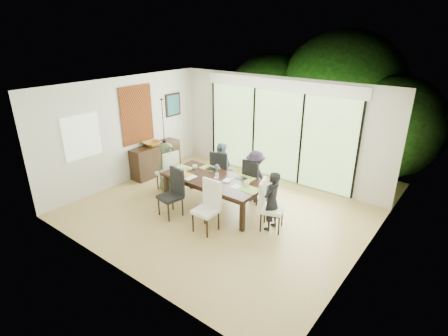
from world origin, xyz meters
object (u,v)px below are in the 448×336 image
Objects in this scene: person_left_end at (167,167)px; person_far_left at (221,167)px; cup_a at (195,167)px; cup_c at (246,184)px; person_right_end at (272,201)px; chair_far_right at (256,180)px; chair_left_end at (167,170)px; vase at (217,175)px; table_top at (214,179)px; laptop at (183,170)px; person_far_right at (255,176)px; chair_near_right at (206,207)px; chair_near_left at (170,193)px; sideboard at (156,159)px; chair_right_end at (272,206)px; bowl at (152,144)px; chair_far_left at (222,170)px; cup_b at (216,179)px.

person_left_end is 1.32m from person_far_left.
cup_a is 1.00× the size of cup_c.
person_left_end is at bearing -87.27° from person_right_end.
chair_far_right is 1.45m from cup_a.
chair_left_end is at bearing 26.19° from chair_far_right.
person_far_left is 10.75× the size of vase.
chair_far_right is (0.55, 0.85, -0.16)m from table_top.
table_top is 0.86m from laptop.
person_far_right is 10.40× the size of cup_c.
chair_near_right is at bearing -74.18° from laptop.
chair_near_left is 8.87× the size of cup_a.
person_left_end is 1.54m from vase.
sideboard is at bearing 66.27° from person_left_end.
person_left_end is at bearing 147.30° from chair_near_left.
chair_right_end reaches higher than vase.
sideboard is (-2.02, 1.41, -0.11)m from chair_near_left.
table_top is 2.59m from sideboard.
chair_near_right is (1.00, 0.00, 0.00)m from chair_near_left.
chair_left_end is at bearing 180.00° from table_top.
chair_near_right reaches higher than sideboard.
bowl is (-2.07, -0.39, 0.28)m from person_far_left.
chair_right_end is 0.75m from cup_c.
person_left_end is (-2.03, -0.85, 0.09)m from chair_far_right.
table_top is 1.86× the size of person_far_right.
chair_far_right is at bearing 57.99° from vase.
chair_near_left reaches higher than laptop.
vase is at bearing -10.88° from sideboard.
chair_right_end is 2.37× the size of bowl.
chair_far_left is at bearing 97.23° from chair_near_left.
person_right_end is 10.40× the size of cup_c.
bowl is (-1.04, 0.44, 0.28)m from person_left_end.
person_far_left is 1.12m from cup_b.
chair_left_end is at bearing -87.27° from person_right_end.
cup_b is 0.22× the size of bowl.
person_far_right reaches higher than chair_left_end.
chair_far_right is at bearing 123.41° from chair_left_end.
person_far_right reaches higher than cup_c.
table_top is 1.86× the size of person_right_end.
person_left_end is 10.40× the size of cup_c.
chair_left_end is 1.00× the size of chair_near_right.
chair_near_left is at bearing -127.70° from person_left_end.
chair_left_end is 1.00× the size of chair_far_left.
person_right_end is 0.70m from cup_c.
vase is (-0.50, -0.80, 0.25)m from chair_far_right.
chair_near_left is at bearing -130.17° from cup_b.
cup_a is 0.89m from cup_b.
person_right_end is 4.04m from sideboard.
cup_c is (0.65, 0.20, 0.00)m from cup_b.
person_far_right is at bearing -129.02° from person_right_end.
table_top is 24.00× the size of cup_b.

